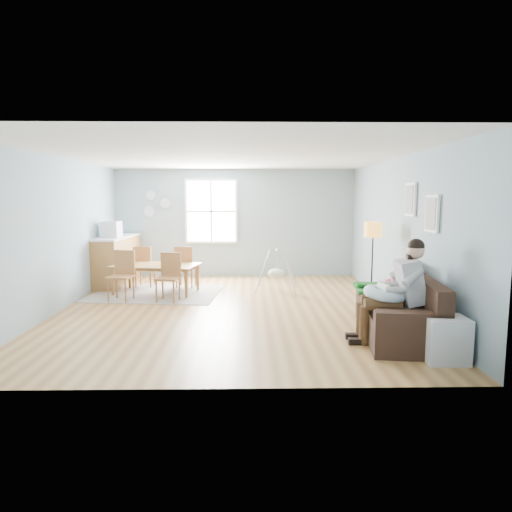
{
  "coord_description": "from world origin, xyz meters",
  "views": [
    {
      "loc": [
        0.31,
        -8.03,
        1.96
      ],
      "look_at": [
        0.45,
        -0.38,
        1.0
      ],
      "focal_mm": 32.0,
      "sensor_mm": 36.0,
      "label": 1
    }
  ],
  "objects_px": {
    "baby_swing": "(276,273)",
    "monitor": "(111,229)",
    "chair_se": "(169,274)",
    "father": "(397,288)",
    "sofa": "(401,315)",
    "chair_nw": "(144,264)",
    "toddler": "(394,283)",
    "dining_table": "(156,279)",
    "floor_lamp": "(373,237)",
    "counter": "(117,260)",
    "storage_cube": "(444,339)",
    "chair_ne": "(185,264)",
    "chair_sw": "(122,272)"
  },
  "relations": [
    {
      "from": "baby_swing",
      "to": "monitor",
      "type": "bearing_deg",
      "value": 171.29
    },
    {
      "from": "chair_se",
      "to": "father",
      "type": "bearing_deg",
      "value": -36.62
    },
    {
      "from": "sofa",
      "to": "chair_nw",
      "type": "distance_m",
      "value": 5.85
    },
    {
      "from": "father",
      "to": "toddler",
      "type": "xyz_separation_m",
      "value": [
        0.12,
        0.5,
        -0.03
      ]
    },
    {
      "from": "father",
      "to": "monitor",
      "type": "distance_m",
      "value": 6.49
    },
    {
      "from": "dining_table",
      "to": "floor_lamp",
      "type": "bearing_deg",
      "value": -6.3
    },
    {
      "from": "dining_table",
      "to": "counter",
      "type": "height_order",
      "value": "counter"
    },
    {
      "from": "storage_cube",
      "to": "chair_ne",
      "type": "bearing_deg",
      "value": 128.93
    },
    {
      "from": "floor_lamp",
      "to": "chair_se",
      "type": "bearing_deg",
      "value": 171.49
    },
    {
      "from": "father",
      "to": "monitor",
      "type": "height_order",
      "value": "monitor"
    },
    {
      "from": "sofa",
      "to": "floor_lamp",
      "type": "relative_size",
      "value": 1.44
    },
    {
      "from": "floor_lamp",
      "to": "baby_swing",
      "type": "height_order",
      "value": "floor_lamp"
    },
    {
      "from": "chair_sw",
      "to": "monitor",
      "type": "height_order",
      "value": "monitor"
    },
    {
      "from": "chair_sw",
      "to": "monitor",
      "type": "bearing_deg",
      "value": 113.69
    },
    {
      "from": "storage_cube",
      "to": "chair_sw",
      "type": "xyz_separation_m",
      "value": [
        -4.81,
        3.49,
        0.28
      ]
    },
    {
      "from": "floor_lamp",
      "to": "monitor",
      "type": "bearing_deg",
      "value": 159.35
    },
    {
      "from": "chair_sw",
      "to": "chair_se",
      "type": "distance_m",
      "value": 0.93
    },
    {
      "from": "father",
      "to": "toddler",
      "type": "height_order",
      "value": "father"
    },
    {
      "from": "monitor",
      "to": "dining_table",
      "type": "bearing_deg",
      "value": -33.74
    },
    {
      "from": "chair_ne",
      "to": "toddler",
      "type": "bearing_deg",
      "value": -43.99
    },
    {
      "from": "floor_lamp",
      "to": "chair_sw",
      "type": "bearing_deg",
      "value": 171.92
    },
    {
      "from": "father",
      "to": "chair_se",
      "type": "distance_m",
      "value": 4.42
    },
    {
      "from": "chair_se",
      "to": "monitor",
      "type": "height_order",
      "value": "monitor"
    },
    {
      "from": "toddler",
      "to": "chair_sw",
      "type": "xyz_separation_m",
      "value": [
        -4.58,
        2.24,
        -0.18
      ]
    },
    {
      "from": "counter",
      "to": "monitor",
      "type": "height_order",
      "value": "monitor"
    },
    {
      "from": "storage_cube",
      "to": "father",
      "type": "bearing_deg",
      "value": 114.88
    },
    {
      "from": "sofa",
      "to": "floor_lamp",
      "type": "bearing_deg",
      "value": 88.34
    },
    {
      "from": "chair_se",
      "to": "monitor",
      "type": "xyz_separation_m",
      "value": [
        -1.5,
        1.42,
        0.76
      ]
    },
    {
      "from": "toddler",
      "to": "dining_table",
      "type": "relative_size",
      "value": 0.51
    },
    {
      "from": "baby_swing",
      "to": "father",
      "type": "bearing_deg",
      "value": -67.9
    },
    {
      "from": "toddler",
      "to": "chair_nw",
      "type": "distance_m",
      "value": 5.67
    },
    {
      "from": "chair_se",
      "to": "floor_lamp",
      "type": "bearing_deg",
      "value": -8.51
    },
    {
      "from": "toddler",
      "to": "storage_cube",
      "type": "distance_m",
      "value": 1.35
    },
    {
      "from": "storage_cube",
      "to": "chair_se",
      "type": "bearing_deg",
      "value": 138.97
    },
    {
      "from": "chair_nw",
      "to": "baby_swing",
      "type": "xyz_separation_m",
      "value": [
        2.91,
        -0.51,
        -0.12
      ]
    },
    {
      "from": "dining_table",
      "to": "baby_swing",
      "type": "bearing_deg",
      "value": 14.5
    },
    {
      "from": "baby_swing",
      "to": "chair_se",
      "type": "bearing_deg",
      "value": -157.77
    },
    {
      "from": "toddler",
      "to": "chair_ne",
      "type": "distance_m",
      "value": 4.91
    },
    {
      "from": "dining_table",
      "to": "monitor",
      "type": "distance_m",
      "value": 1.65
    },
    {
      "from": "toddler",
      "to": "chair_nw",
      "type": "relative_size",
      "value": 0.95
    },
    {
      "from": "toddler",
      "to": "chair_se",
      "type": "height_order",
      "value": "toddler"
    },
    {
      "from": "storage_cube",
      "to": "toddler",
      "type": "bearing_deg",
      "value": 100.53
    },
    {
      "from": "sofa",
      "to": "father",
      "type": "xyz_separation_m",
      "value": [
        -0.17,
        -0.29,
        0.45
      ]
    },
    {
      "from": "sofa",
      "to": "father",
      "type": "height_order",
      "value": "father"
    },
    {
      "from": "storage_cube",
      "to": "chair_se",
      "type": "distance_m",
      "value": 5.16
    },
    {
      "from": "floor_lamp",
      "to": "chair_sw",
      "type": "distance_m",
      "value": 4.79
    },
    {
      "from": "storage_cube",
      "to": "counter",
      "type": "relative_size",
      "value": 0.27
    },
    {
      "from": "toddler",
      "to": "chair_ne",
      "type": "relative_size",
      "value": 0.94
    },
    {
      "from": "sofa",
      "to": "floor_lamp",
      "type": "xyz_separation_m",
      "value": [
        0.05,
        1.78,
        0.98
      ]
    },
    {
      "from": "father",
      "to": "chair_sw",
      "type": "bearing_deg",
      "value": 148.51
    }
  ]
}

